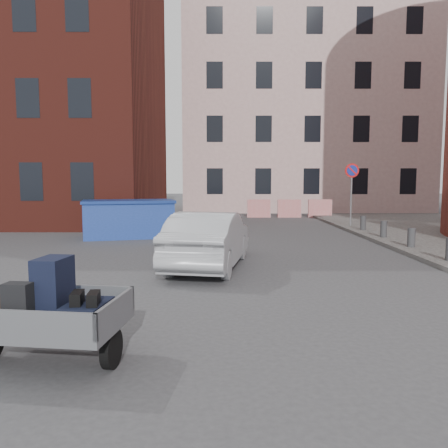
{
  "coord_description": "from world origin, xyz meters",
  "views": [
    {
      "loc": [
        0.53,
        -9.16,
        2.04
      ],
      "look_at": [
        0.54,
        0.28,
        1.1
      ],
      "focal_mm": 35.0,
      "sensor_mm": 36.0,
      "label": 1
    }
  ],
  "objects": [
    {
      "name": "building_pink",
      "position": [
        6.0,
        22.0,
        7.0
      ],
      "size": [
        16.0,
        8.0,
        14.0
      ],
      "primitive_type": "cube",
      "color": "tan",
      "rests_on": "ground"
    },
    {
      "name": "ground",
      "position": [
        0.0,
        0.0,
        0.0
      ],
      "size": [
        120.0,
        120.0,
        0.0
      ],
      "primitive_type": "plane",
      "color": "#38383A",
      "rests_on": "ground"
    },
    {
      "name": "building_brick",
      "position": [
        -9.0,
        13.0,
        7.0
      ],
      "size": [
        12.0,
        10.0,
        14.0
      ],
      "primitive_type": "cube",
      "color": "#591E16",
      "rests_on": "ground"
    },
    {
      "name": "no_parking_sign",
      "position": [
        6.0,
        9.48,
        2.01
      ],
      "size": [
        0.6,
        0.09,
        2.65
      ],
      "color": "gray",
      "rests_on": "sidewalk"
    },
    {
      "name": "dumpster",
      "position": [
        -2.87,
        6.5,
        0.68
      ],
      "size": [
        3.51,
        2.38,
        1.35
      ],
      "rotation": [
        0.0,
        0.0,
        0.24
      ],
      "color": "#213F9F",
      "rests_on": "ground"
    },
    {
      "name": "bollards",
      "position": [
        6.0,
        3.4,
        0.4
      ],
      "size": [
        0.22,
        9.02,
        0.55
      ],
      "color": "#3A3A3D",
      "rests_on": "sidewalk"
    },
    {
      "name": "silver_car",
      "position": [
        0.2,
        1.0,
        0.66
      ],
      "size": [
        2.06,
        4.19,
        1.32
      ],
      "primitive_type": "imported",
      "rotation": [
        0.0,
        0.0,
        2.97
      ],
      "color": "#A2A4A9",
      "rests_on": "ground"
    },
    {
      "name": "barriers",
      "position": [
        4.2,
        15.0,
        0.5
      ],
      "size": [
        4.7,
        0.18,
        1.0
      ],
      "color": "red",
      "rests_on": "ground"
    },
    {
      "name": "trailer",
      "position": [
        -1.41,
        -4.49,
        0.61
      ],
      "size": [
        1.73,
        1.89,
        1.2
      ],
      "rotation": [
        0.0,
        0.0,
        -0.13
      ],
      "color": "black",
      "rests_on": "ground"
    }
  ]
}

